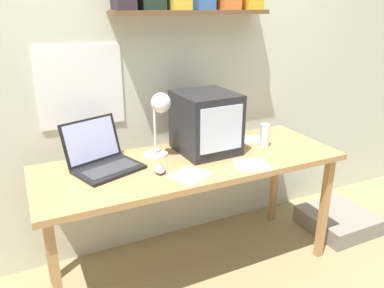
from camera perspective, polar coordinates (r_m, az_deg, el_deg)
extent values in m
plane|color=#958157|center=(2.57, 0.00, -18.19)|extent=(12.00, 12.00, 0.00)
cube|color=beige|center=(2.45, -4.72, 13.18)|extent=(5.60, 0.06, 2.60)
cube|color=white|center=(2.30, -16.59, 8.33)|extent=(0.49, 0.01, 0.48)
cube|color=brown|center=(2.38, 0.09, 19.46)|extent=(1.00, 0.18, 0.02)
cube|color=#B48250|center=(2.19, 0.00, -2.88)|extent=(1.78, 0.64, 0.03)
cube|color=#B48250|center=(1.99, -19.84, -19.70)|extent=(0.04, 0.05, 0.72)
cube|color=#B48250|center=(2.62, 19.47, -9.29)|extent=(0.04, 0.05, 0.72)
cube|color=#B48250|center=(2.42, -21.33, -12.11)|extent=(0.04, 0.05, 0.72)
cube|color=#B48250|center=(2.95, 12.49, -5.02)|extent=(0.04, 0.05, 0.72)
cube|color=#232326|center=(2.26, 2.11, 3.30)|extent=(0.35, 0.37, 0.36)
cube|color=silver|center=(2.11, 4.54, 2.25)|extent=(0.27, 0.02, 0.26)
cube|color=black|center=(2.09, -12.55, -3.76)|extent=(0.40, 0.35, 0.02)
cube|color=#38383A|center=(2.07, -12.29, -3.66)|extent=(0.32, 0.23, 0.00)
cube|color=black|center=(2.17, -15.11, 0.55)|extent=(0.34, 0.19, 0.24)
cube|color=#B5B9E0|center=(2.17, -15.11, 0.55)|extent=(0.31, 0.17, 0.22)
cylinder|color=white|center=(2.26, -5.53, -1.55)|extent=(0.14, 0.14, 0.01)
cylinder|color=white|center=(2.20, -5.68, 2.53)|extent=(0.02, 0.02, 0.32)
sphere|color=white|center=(2.10, -4.77, 6.29)|extent=(0.11, 0.11, 0.11)
cylinder|color=white|center=(2.41, 11.00, 1.31)|extent=(0.06, 0.06, 0.15)
cylinder|color=yellow|center=(2.42, 10.97, 0.84)|extent=(0.05, 0.05, 0.11)
ellipsoid|color=gray|center=(2.03, -4.94, -3.89)|extent=(0.08, 0.12, 0.03)
cube|color=white|center=(2.53, 7.87, 0.64)|extent=(0.28, 0.19, 0.00)
cube|color=white|center=(1.99, -0.30, -4.73)|extent=(0.24, 0.24, 0.00)
cube|color=silver|center=(2.14, 9.10, -3.13)|extent=(0.23, 0.23, 0.00)
cube|color=gray|center=(3.12, 21.31, -10.76)|extent=(0.47, 0.47, 0.13)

